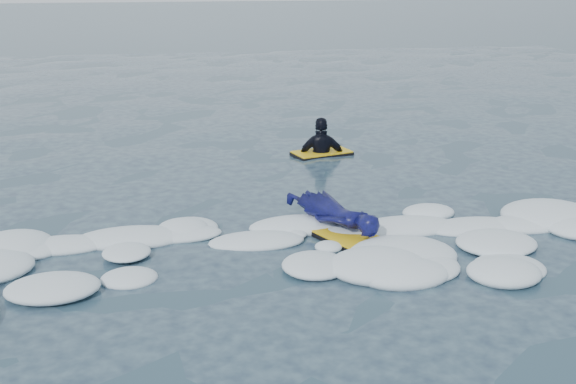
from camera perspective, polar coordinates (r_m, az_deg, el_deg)
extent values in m
plane|color=#19323D|center=(7.47, -4.62, -8.02)|extent=(120.00, 120.00, 0.00)
cube|color=black|center=(8.94, 4.10, -3.33)|extent=(0.98, 1.20, 0.05)
cube|color=yellow|center=(8.92, 4.11, -3.12)|extent=(0.95, 1.17, 0.02)
imported|color=#0E0E64|center=(9.10, 3.75, -1.63)|extent=(1.17, 1.68, 0.38)
cube|color=black|center=(12.69, 2.68, 3.04)|extent=(1.14, 0.82, 0.05)
cube|color=yellow|center=(12.69, 2.68, 3.19)|extent=(1.11, 0.80, 0.02)
imported|color=black|center=(12.73, 2.67, 2.51)|extent=(0.94, 0.50, 1.53)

